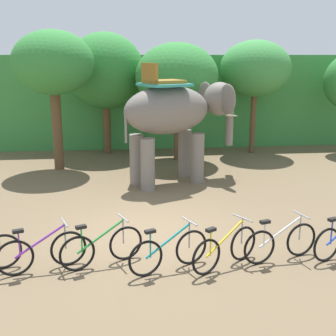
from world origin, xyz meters
TOP-DOWN VIEW (x-y plane):
  - ground_plane at (0.00, 0.00)m, footprint 80.00×80.00m
  - foliage_hedge at (0.00, 12.54)m, footprint 36.00×6.00m
  - tree_center_left at (-2.82, 6.33)m, footprint 2.81×2.81m
  - tree_center at (-1.17, 8.87)m, footprint 3.14×3.14m
  - tree_left at (1.56, 7.31)m, footprint 3.13×3.13m
  - tree_right at (4.89, 8.31)m, footprint 2.86×2.86m
  - elephant at (1.19, 4.29)m, footprint 4.17×2.97m
  - bike_purple at (-2.08, -1.58)m, footprint 1.63×0.71m
  - bike_green at (-0.96, -1.47)m, footprint 1.60×0.77m
  - bike_teal at (0.32, -1.81)m, footprint 1.58×0.80m
  - bike_yellow at (1.41, -1.79)m, footprint 1.47×0.96m
  - bike_white at (2.58, -1.61)m, footprint 1.66×0.64m

SIDE VIEW (x-z plane):
  - ground_plane at x=0.00m, z-range 0.00..0.00m
  - bike_purple at x=-2.08m, z-range -0.07..0.85m
  - bike_green at x=-0.96m, z-range -0.07..0.85m
  - bike_teal at x=0.32m, z-range -0.07..0.85m
  - bike_yellow at x=1.41m, z-range -0.07..0.85m
  - bike_white at x=2.58m, z-range -0.07..0.85m
  - foliage_hedge at x=0.00m, z-range 0.00..4.01m
  - elephant at x=1.19m, z-range 0.31..4.09m
  - tree_left at x=1.56m, z-range 0.98..5.46m
  - tree_center at x=-1.17m, z-range 0.92..5.83m
  - tree_right at x=4.89m, z-range 1.16..5.77m
  - tree_center_left at x=-2.82m, z-range 1.28..6.14m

